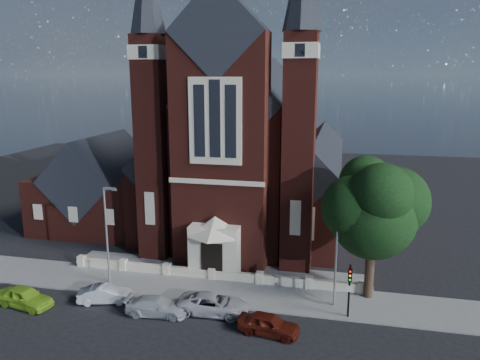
% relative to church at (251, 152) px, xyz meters
% --- Properties ---
extents(ground, '(120.00, 120.00, 0.00)m').
position_rel_church_xyz_m(ground, '(0.00, -7.94, -8.19)').
color(ground, black).
rests_on(ground, ground).
extents(pavement_strip, '(60.00, 5.00, 0.12)m').
position_rel_church_xyz_m(pavement_strip, '(0.00, -18.44, -8.19)').
color(pavement_strip, slate).
rests_on(pavement_strip, ground).
extents(forecourt_paving, '(26.00, 3.00, 0.14)m').
position_rel_church_xyz_m(forecourt_paving, '(0.00, -14.44, -8.19)').
color(forecourt_paving, slate).
rests_on(forecourt_paving, ground).
extents(forecourt_wall, '(24.00, 0.40, 0.90)m').
position_rel_church_xyz_m(forecourt_wall, '(0.00, -16.44, -8.19)').
color(forecourt_wall, beige).
rests_on(forecourt_wall, ground).
extents(church, '(20.01, 34.90, 29.20)m').
position_rel_church_xyz_m(church, '(0.00, 0.00, 0.00)').
color(church, '#4E1B14').
rests_on(church, ground).
extents(parish_hall, '(12.00, 12.20, 10.24)m').
position_rel_church_xyz_m(parish_hall, '(-16.00, -4.94, -4.17)').
color(parish_hall, '#4E1B14').
rests_on(parish_hall, ground).
extents(street_tree, '(6.40, 6.60, 10.70)m').
position_rel_church_xyz_m(street_tree, '(12.60, -17.23, -1.23)').
color(street_tree, black).
rests_on(street_tree, ground).
extents(street_lamp_left, '(1.16, 0.22, 8.09)m').
position_rel_church_xyz_m(street_lamp_left, '(-7.91, -18.94, -3.59)').
color(street_lamp_left, gray).
rests_on(street_lamp_left, ground).
extents(street_lamp_right, '(1.16, 0.22, 8.09)m').
position_rel_church_xyz_m(street_lamp_right, '(10.09, -18.94, -3.59)').
color(street_lamp_right, gray).
rests_on(street_lamp_right, ground).
extents(traffic_signal, '(0.28, 0.42, 4.00)m').
position_rel_church_xyz_m(traffic_signal, '(11.00, -20.52, -5.60)').
color(traffic_signal, black).
rests_on(traffic_signal, ground).
extents(car_lime_van, '(4.62, 2.51, 1.49)m').
position_rel_church_xyz_m(car_lime_van, '(-12.13, -23.90, -7.44)').
color(car_lime_van, '#8CCA28').
rests_on(car_lime_van, ground).
extents(car_silver_a, '(4.16, 2.45, 1.30)m').
position_rel_church_xyz_m(car_silver_a, '(-6.71, -22.02, -7.54)').
color(car_silver_a, '#B4B6BD').
rests_on(car_silver_a, ground).
extents(car_silver_b, '(4.57, 2.14, 1.29)m').
position_rel_church_xyz_m(car_silver_b, '(-2.23, -22.93, -7.54)').
color(car_silver_b, '#B2B5BA').
rests_on(car_silver_b, ground).
extents(car_white_suv, '(5.18, 2.47, 1.43)m').
position_rel_church_xyz_m(car_white_suv, '(1.64, -21.83, -7.47)').
color(car_white_suv, silver).
rests_on(car_white_suv, ground).
extents(car_dark_red, '(4.31, 2.21, 1.40)m').
position_rel_church_xyz_m(car_dark_red, '(5.92, -23.69, -7.48)').
color(car_dark_red, '#52170E').
rests_on(car_dark_red, ground).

